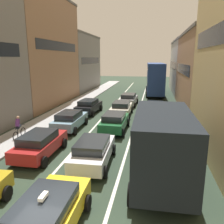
{
  "coord_description": "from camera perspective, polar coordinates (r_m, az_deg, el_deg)",
  "views": [
    {
      "loc": [
        3.24,
        -5.63,
        5.84
      ],
      "look_at": [
        0.0,
        12.0,
        1.6
      ],
      "focal_mm": 36.56,
      "sensor_mm": 36.0,
      "label": 1
    }
  ],
  "objects": [
    {
      "name": "coupe_centre_lane_fourth",
      "position": [
        23.68,
        2.42,
        1.0
      ],
      "size": [
        2.09,
        4.31,
        1.49
      ],
      "rotation": [
        0.0,
        0.0,
        1.58
      ],
      "color": "beige",
      "rests_on": "ground"
    },
    {
      "name": "removalist_box_truck",
      "position": [
        11.23,
        12.2,
        -7.16
      ],
      "size": [
        2.81,
        7.74,
        3.58
      ],
      "rotation": [
        0.0,
        0.0,
        1.59
      ],
      "color": "navy",
      "rests_on": "ground"
    },
    {
      "name": "wagon_right_lane_far",
      "position": [
        23.63,
        10.65,
        0.76
      ],
      "size": [
        2.18,
        4.36,
        1.49
      ],
      "rotation": [
        0.0,
        0.0,
        1.54
      ],
      "color": "#B29319",
      "rests_on": "ground"
    },
    {
      "name": "wagon_left_lane_second",
      "position": [
        14.61,
        -17.58,
        -7.54
      ],
      "size": [
        2.07,
        4.31,
        1.49
      ],
      "rotation": [
        0.0,
        0.0,
        1.57
      ],
      "color": "#A51E1E",
      "rests_on": "ground"
    },
    {
      "name": "hatchback_centre_lane_third",
      "position": [
        18.71,
        0.64,
        -2.33
      ],
      "size": [
        2.13,
        4.33,
        1.49
      ],
      "rotation": [
        0.0,
        0.0,
        1.55
      ],
      "color": "#19592D",
      "rests_on": "ground"
    },
    {
      "name": "lane_stripe_right",
      "position": [
        26.33,
        6.8,
        0.41
      ],
      "size": [
        0.16,
        60.0,
        0.01
      ],
      "primitive_type": "cube",
      "color": "silver",
      "rests_on": "ground"
    },
    {
      "name": "lane_stripe_left",
      "position": [
        26.75,
        -0.48,
        0.71
      ],
      "size": [
        0.16,
        60.0,
        0.01
      ],
      "primitive_type": "cube",
      "color": "silver",
      "rests_on": "ground"
    },
    {
      "name": "sedan_left_lane_third",
      "position": [
        19.49,
        -10.47,
        -1.92
      ],
      "size": [
        2.07,
        4.31,
        1.49
      ],
      "rotation": [
        0.0,
        0.0,
        1.57
      ],
      "color": "#759EB7",
      "rests_on": "ground"
    },
    {
      "name": "sidewalk_left",
      "position": [
        28.09,
        -10.55,
        1.23
      ],
      "size": [
        2.6,
        64.0,
        0.14
      ],
      "primitive_type": "cube",
      "color": "#A1A1A1",
      "rests_on": "ground"
    },
    {
      "name": "cyclist_on_sidewalk",
      "position": [
        18.22,
        -22.36,
        -3.62
      ],
      "size": [
        0.5,
        1.73,
        1.72
      ],
      "rotation": [
        0.0,
        0.0,
        1.61
      ],
      "color": "black",
      "rests_on": "ground"
    },
    {
      "name": "sedan_centre_lane_second",
      "position": [
        12.94,
        -4.73,
        -9.69
      ],
      "size": [
        2.16,
        4.35,
        1.49
      ],
      "rotation": [
        0.0,
        0.0,
        1.6
      ],
      "color": "silver",
      "rests_on": "ground"
    },
    {
      "name": "building_row_left",
      "position": [
        30.84,
        -19.72,
        12.95
      ],
      "size": [
        7.2,
        43.9,
        13.54
      ],
      "rotation": [
        0.0,
        0.0,
        1.57
      ],
      "color": "gray",
      "rests_on": "ground"
    },
    {
      "name": "sedan_right_lane_behind_truck",
      "position": [
        18.25,
        10.34,
        -2.96
      ],
      "size": [
        2.14,
        4.34,
        1.49
      ],
      "rotation": [
        0.0,
        0.0,
        1.59
      ],
      "color": "#194C8C",
      "rests_on": "ground"
    },
    {
      "name": "sedan_centre_lane_fifth",
      "position": [
        28.94,
        4.2,
        3.24
      ],
      "size": [
        2.2,
        4.37,
        1.49
      ],
      "rotation": [
        0.0,
        0.0,
        1.53
      ],
      "color": "gray",
      "rests_on": "ground"
    },
    {
      "name": "building_row_right",
      "position": [
        26.45,
        25.49,
        10.94
      ],
      "size": [
        7.2,
        43.9,
        13.12
      ],
      "rotation": [
        0.0,
        0.0,
        -1.57
      ],
      "color": "#B2ADA3",
      "rests_on": "ground"
    },
    {
      "name": "bus_mid_queue_primary",
      "position": [
        37.91,
        10.72,
        8.53
      ],
      "size": [
        3.13,
        10.59,
        5.06
      ],
      "rotation": [
        0.0,
        0.0,
        1.61
      ],
      "color": "navy",
      "rests_on": "ground"
    },
    {
      "name": "sedan_left_lane_fourth",
      "position": [
        24.81,
        -5.82,
        1.51
      ],
      "size": [
        2.25,
        4.39,
        1.49
      ],
      "rotation": [
        0.0,
        0.0,
        1.52
      ],
      "color": "black",
      "rests_on": "ground"
    },
    {
      "name": "taxi_centre_lane_front",
      "position": [
        8.52,
        -15.94,
        -23.59
      ],
      "size": [
        2.1,
        4.32,
        1.66
      ],
      "rotation": [
        0.0,
        0.0,
        1.58
      ],
      "color": "yellow",
      "rests_on": "ground"
    }
  ]
}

